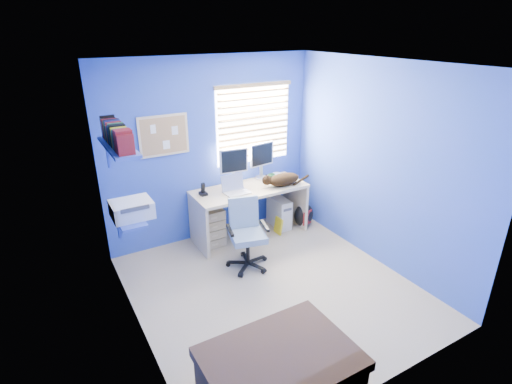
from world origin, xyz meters
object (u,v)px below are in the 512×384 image
desk (250,212)px  office_chair (247,242)px  laptop (237,186)px  cat (284,179)px  tower_pc (279,212)px

desk → office_chair: bearing=-122.0°
laptop → desk: bearing=15.2°
cat → tower_pc: size_ratio=1.07×
desk → cat: size_ratio=3.35×
tower_pc → office_chair: size_ratio=0.52×
laptop → office_chair: laptop is taller
cat → tower_pc: (0.05, 0.18, -0.60)m
cat → tower_pc: bearing=86.0°
desk → laptop: size_ratio=4.87×
laptop → tower_pc: bearing=5.6°
desk → cat: (0.47, -0.15, 0.46)m
desk → tower_pc: desk is taller
desk → office_chair: 0.78m
desk → office_chair: office_chair is taller
desk → office_chair: (-0.41, -0.66, -0.04)m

